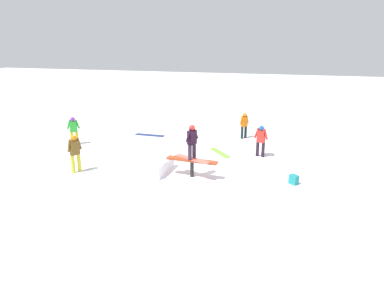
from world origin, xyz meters
The scene contains 11 objects.
ground_plane centered at (0.00, 0.00, 0.00)m, with size 60.00×60.00×0.00m, color white.
rail_feature centered at (0.00, 0.00, 0.58)m, with size 1.99×0.57×0.70m.
snow_kicker_ramp centered at (-1.90, 0.28, 0.23)m, with size 1.80×1.50×0.47m, color white.
main_rider_on_rail centered at (0.00, 0.00, 1.35)m, with size 1.46×0.91×1.33m.
bystander_orange centered at (1.63, 5.33, 0.73)m, with size 0.46×0.48×1.30m.
bystander_red centered at (2.49, 2.75, 0.78)m, with size 0.62×0.30×1.39m.
bystander_green centered at (-6.24, 2.80, 0.75)m, with size 0.60×0.28×1.34m.
bystander_brown centered at (-4.52, -0.38, 0.83)m, with size 0.41×0.54×1.48m.
loose_snowboard_lime centered at (0.73, 2.84, 0.01)m, with size 1.42×0.28×0.02m, color #81E237.
loose_snowboard_navy centered at (-3.15, 4.88, 0.01)m, with size 1.53×0.28×0.02m, color navy.
backpack_on_snow centered at (3.74, 0.02, 0.17)m, with size 0.30×0.22×0.34m, color teal.
Camera 1 is at (2.46, -12.85, 5.59)m, focal length 35.00 mm.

